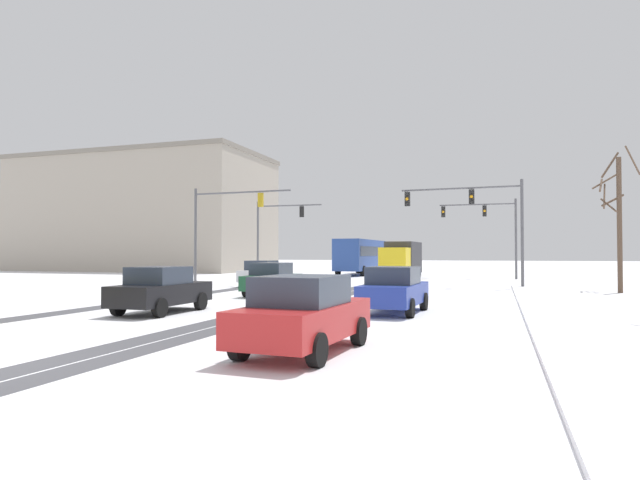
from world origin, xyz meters
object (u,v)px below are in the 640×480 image
Objects in this scene: car_black_fourth at (161,290)px; bus_oncoming at (361,254)px; car_white_lead at (262,273)px; car_red_fifth at (303,314)px; traffic_signal_near_right at (477,211)px; traffic_signal_far_right at (489,222)px; car_dark_green_second at (272,279)px; office_building_far_left_block at (144,214)px; car_blue_third at (394,290)px; box_truck_delivery at (402,259)px; traffic_signal_near_left at (221,217)px; traffic_signal_far_left at (275,226)px; bare_tree_sidewalk_mid at (618,216)px.

car_black_fourth is 35.17m from bus_oncoming.
car_red_fifth is at bearing -63.44° from car_white_lead.
traffic_signal_far_right is at bearing 87.78° from traffic_signal_near_right.
car_black_fourth is at bearing -94.33° from car_dark_green_second.
car_dark_green_second and car_red_fifth have the same top height.
car_white_lead is 0.14× the size of office_building_far_left_block.
traffic_signal_near_right is 1.74× the size of car_red_fifth.
traffic_signal_far_right is at bearing 84.31° from car_blue_third.
traffic_signal_far_right is 7.71m from box_truck_delivery.
traffic_signal_near_left is at bearing -130.16° from box_truck_delivery.
car_dark_green_second is 0.37× the size of bus_oncoming.
box_truck_delivery is at bearing -19.61° from office_building_far_left_block.
car_blue_third is at bearing -44.51° from office_building_far_left_block.
traffic_signal_near_right reaches higher than car_red_fifth.
bus_oncoming is at bearing 102.30° from car_red_fifth.
traffic_signal_far_left is 1.55× the size of car_red_fifth.
traffic_signal_far_right is at bearing 17.37° from box_truck_delivery.
traffic_signal_near_right is 16.10m from car_blue_third.
car_red_fifth is at bearing -83.80° from box_truck_delivery.
car_dark_green_second is 8.33m from car_black_fourth.
box_truck_delivery is at bearing 9.81° from traffic_signal_far_left.
car_black_fourth is at bearing -137.54° from bare_tree_sidewalk_mid.
bus_oncoming is 27.03m from bare_tree_sidewalk_mid.
traffic_signal_near_left is 1.74× the size of car_black_fourth.
traffic_signal_near_left is 0.94× the size of bare_tree_sidewalk_mid.
bus_oncoming is at bearing 156.36° from traffic_signal_far_right.
traffic_signal_near_right is 13.94m from car_white_lead.
car_red_fifth is at bearing -50.42° from office_building_far_left_block.
traffic_signal_near_left reaches higher than car_white_lead.
car_dark_green_second is 0.98× the size of car_red_fifth.
car_blue_third is 0.99× the size of car_red_fifth.
traffic_signal_near_left is (-16.35, -2.16, -0.20)m from traffic_signal_near_right.
traffic_signal_far_left is at bearing -167.17° from traffic_signal_far_right.
traffic_signal_far_left reaches higher than box_truck_delivery.
box_truck_delivery is (3.09, 19.43, 0.82)m from car_dark_green_second.
traffic_signal_far_left is at bearing 109.07° from car_white_lead.
office_building_far_left_block is at bearing 137.87° from car_white_lead.
car_white_lead is 15.65m from car_black_fourth.
car_blue_third is at bearing -74.08° from bus_oncoming.
car_white_lead and car_black_fourth have the same top height.
office_building_far_left_block is at bearing 135.49° from car_blue_third.
office_building_far_left_block reaches higher than bare_tree_sidewalk_mid.
car_blue_third is (10.86, -12.80, 0.00)m from car_white_lead.
car_white_lead is at bearing -42.13° from office_building_far_left_block.
car_blue_third is (-2.26, -15.46, -3.88)m from traffic_signal_near_right.
office_building_far_left_block is (-23.39, 13.87, 2.49)m from traffic_signal_far_left.
traffic_signal_far_left is 34.65m from car_red_fifth.
car_red_fifth is 33.47m from box_truck_delivery.
car_blue_third is 0.55× the size of bare_tree_sidewalk_mid.
car_dark_green_second is at bearing -114.58° from traffic_signal_far_right.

